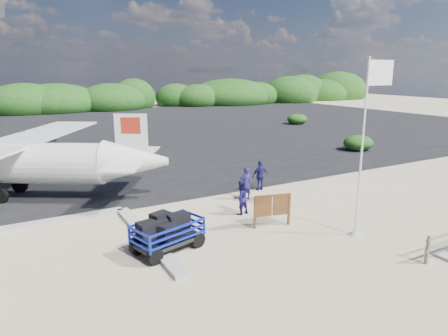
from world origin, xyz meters
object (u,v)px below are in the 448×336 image
at_px(crew_a, 246,183).
at_px(baggage_cart, 168,251).
at_px(flagpole, 355,235).
at_px(aircraft_large, 254,135).
at_px(crew_b, 241,197).
at_px(signboard, 272,226).
at_px(crew_c, 260,176).

bearing_deg(crew_a, baggage_cart, 37.40).
bearing_deg(flagpole, crew_a, 103.09).
bearing_deg(aircraft_large, crew_b, 86.52).
height_order(signboard, crew_c, crew_c).
height_order(crew_b, crew_c, crew_c).
distance_m(baggage_cart, flagpole, 7.26).
xyz_separation_m(crew_b, crew_c, (2.85, 2.63, 0.03)).
height_order(baggage_cart, crew_a, crew_a).
height_order(crew_a, aircraft_large, aircraft_large).
xyz_separation_m(crew_a, crew_c, (1.53, 0.96, -0.03)).
bearing_deg(baggage_cart, crew_b, 8.87).
distance_m(flagpole, crew_b, 5.05).
relative_size(crew_a, aircraft_large, 0.09).
height_order(flagpole, signboard, flagpole).
relative_size(baggage_cart, flagpole, 0.39).
relative_size(flagpole, crew_a, 4.07).
xyz_separation_m(flagpole, crew_c, (0.16, 6.83, 0.81)).
bearing_deg(signboard, flagpole, -32.15).
xyz_separation_m(baggage_cart, flagpole, (6.90, -2.25, 0.00)).
distance_m(crew_a, crew_b, 2.13).
height_order(crew_a, crew_c, crew_a).
distance_m(baggage_cart, crew_a, 6.67).
relative_size(flagpole, aircraft_large, 0.37).
bearing_deg(signboard, crew_a, 87.92).
height_order(signboard, crew_a, crew_a).
relative_size(baggage_cart, crew_b, 1.70).
xyz_separation_m(signboard, crew_b, (-0.37, 1.88, 0.78)).
bearing_deg(crew_c, crew_b, 47.39).
bearing_deg(crew_a, crew_c, -143.72).
distance_m(crew_b, crew_c, 3.88).
xyz_separation_m(crew_b, aircraft_large, (12.95, 18.69, -0.78)).
bearing_deg(aircraft_large, crew_a, 86.88).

